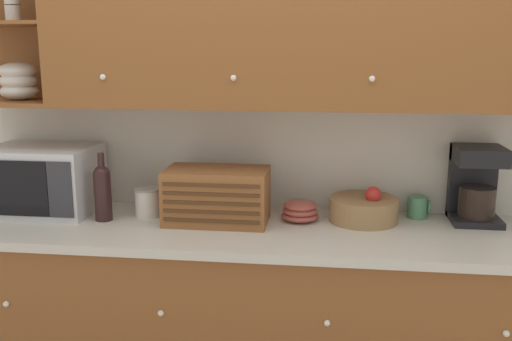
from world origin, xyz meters
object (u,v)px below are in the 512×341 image
at_px(fruit_basket, 364,209).
at_px(coffee_maker, 476,184).
at_px(microwave, 42,179).
at_px(storage_canister, 148,202).
at_px(bowl_stack_on_counter, 300,211).
at_px(bread_box, 217,196).
at_px(mug, 418,207).
at_px(wine_bottle, 103,190).

height_order(fruit_basket, coffee_maker, coffee_maker).
relative_size(microwave, storage_canister, 3.75).
relative_size(storage_canister, bowl_stack_on_counter, 0.78).
relative_size(bowl_stack_on_counter, fruit_basket, 0.55).
bearing_deg(microwave, storage_canister, -1.63).
relative_size(bread_box, mug, 4.49).
distance_m(microwave, storage_canister, 0.54).
height_order(wine_bottle, mug, wine_bottle).
height_order(bread_box, bowl_stack_on_counter, bread_box).
height_order(storage_canister, fruit_basket, fruit_basket).
xyz_separation_m(fruit_basket, coffee_maker, (0.51, 0.07, 0.12)).
height_order(bread_box, mug, bread_box).
xyz_separation_m(microwave, mug, (1.81, 0.12, -0.11)).
relative_size(storage_canister, fruit_basket, 0.43).
height_order(fruit_basket, mug, fruit_basket).
bearing_deg(wine_bottle, fruit_basket, 6.54).
distance_m(storage_canister, mug, 1.28).
relative_size(storage_canister, bread_box, 0.29).
height_order(bread_box, coffee_maker, coffee_maker).
bearing_deg(mug, microwave, -176.09).
xyz_separation_m(microwave, bowl_stack_on_counter, (1.25, 0.01, -0.12)).
height_order(microwave, wine_bottle, microwave).
height_order(microwave, mug, microwave).
xyz_separation_m(bread_box, mug, (0.93, 0.19, -0.07)).
distance_m(fruit_basket, coffee_maker, 0.53).
xyz_separation_m(microwave, bread_box, (0.88, -0.06, -0.04)).
xyz_separation_m(storage_canister, fruit_basket, (1.02, 0.05, -0.01)).
height_order(wine_bottle, bowl_stack_on_counter, wine_bottle).
height_order(wine_bottle, fruit_basket, wine_bottle).
distance_m(microwave, bread_box, 0.88).
distance_m(bread_box, fruit_basket, 0.68).
height_order(mug, coffee_maker, coffee_maker).
distance_m(bread_box, mug, 0.95).
bearing_deg(wine_bottle, mug, 8.80).
height_order(storage_canister, bread_box, bread_box).
relative_size(wine_bottle, mug, 3.06).
distance_m(wine_bottle, fruit_basket, 1.21).
bearing_deg(fruit_basket, wine_bottle, -173.46).
bearing_deg(microwave, mug, 3.91).
bearing_deg(fruit_basket, microwave, -178.70).
xyz_separation_m(bread_box, bowl_stack_on_counter, (0.38, 0.07, -0.08)).
height_order(storage_canister, bowl_stack_on_counter, storage_canister).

